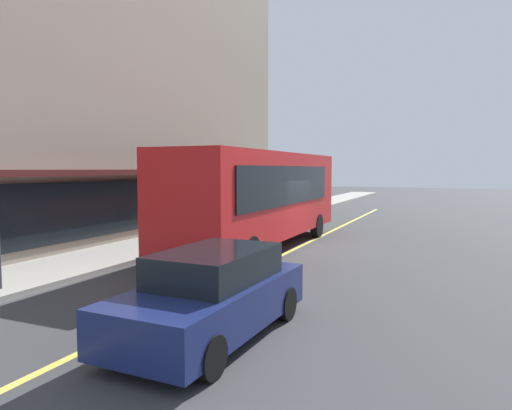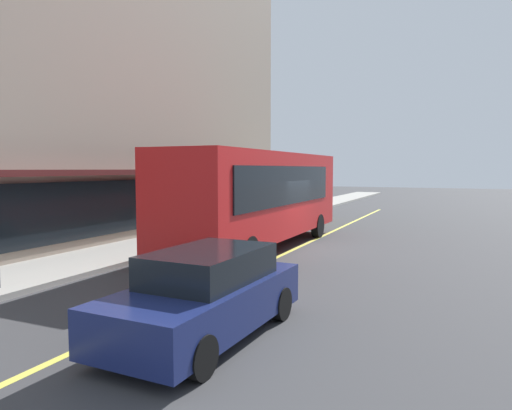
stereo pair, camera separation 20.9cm
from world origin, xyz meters
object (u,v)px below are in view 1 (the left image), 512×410
at_px(car_yellow, 300,210).
at_px(pedestrian_mid_block, 269,198).
at_px(bus, 261,195).
at_px(car_navy, 213,295).

relative_size(car_yellow, pedestrian_mid_block, 2.80).
bearing_deg(bus, car_yellow, 8.14).
distance_m(bus, car_yellow, 8.25).
relative_size(bus, car_yellow, 2.55).
bearing_deg(bus, car_navy, -162.15).
xyz_separation_m(bus, car_navy, (-8.62, -2.78, -1.24)).
height_order(bus, pedestrian_mid_block, bus).
height_order(bus, car_yellow, bus).
bearing_deg(car_navy, pedestrian_mid_block, 19.54).
distance_m(bus, car_navy, 9.14).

